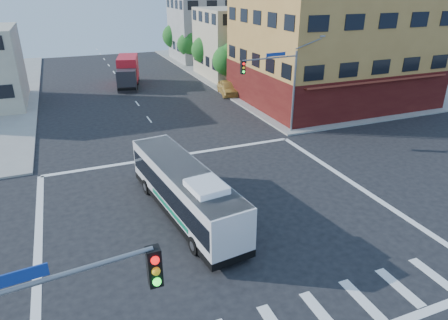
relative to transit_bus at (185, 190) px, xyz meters
name	(u,v)px	position (x,y,z in m)	size (l,w,h in m)	color
ground	(223,218)	(1.80, -1.10, -1.57)	(120.00, 120.00, 0.00)	black
sidewalk_ne	(344,65)	(36.80, 33.90, -1.49)	(50.00, 50.00, 0.15)	gray
corner_building_ne	(332,46)	(21.78, 17.38, 4.32)	(18.10, 15.44, 14.00)	#BB8C43
building_east_near	(245,43)	(18.78, 32.88, 2.94)	(12.06, 10.06, 9.00)	tan
building_east_far	(210,29)	(18.78, 46.88, 3.44)	(12.06, 10.06, 10.00)	#9B9A96
signal_mast_ne	(278,78)	(10.88, 9.52, 3.41)	(7.91, 1.13, 8.07)	gray
street_tree_a	(228,59)	(13.70, 26.82, 2.02)	(3.60, 3.60, 5.53)	#3C2316
street_tree_b	(206,48)	(13.70, 34.82, 2.18)	(3.80, 3.80, 5.79)	#3C2316
street_tree_c	(189,43)	(13.70, 42.82, 1.89)	(3.40, 3.40, 5.29)	#3C2316
street_tree_d	(175,35)	(13.70, 50.82, 2.31)	(4.00, 4.00, 6.03)	#3C2316
transit_bus	(185,190)	(0.00, 0.00, 0.00)	(3.62, 11.03, 3.21)	black
box_truck	(128,72)	(2.42, 32.56, 0.15)	(3.98, 8.18, 3.54)	#27272C
parked_car	(228,88)	(12.44, 23.78, -0.76)	(1.91, 4.74, 1.62)	gold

